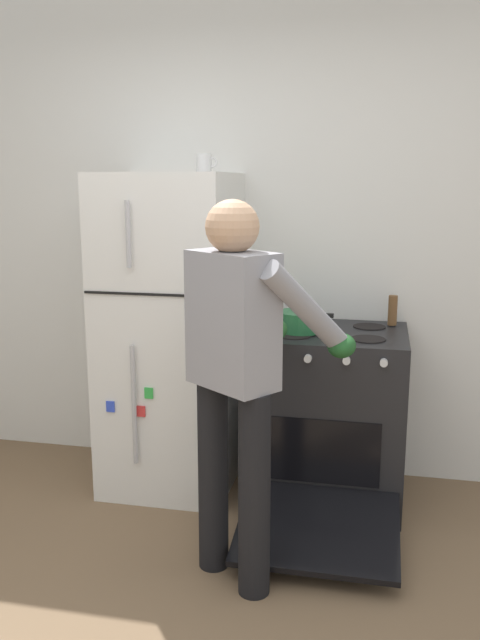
% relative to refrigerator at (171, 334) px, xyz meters
% --- Properties ---
extents(kitchen_wall_back, '(6.00, 0.10, 2.70)m').
position_rel_refrigerator_xyz_m(kitchen_wall_back, '(0.40, 0.38, 0.50)').
color(kitchen_wall_back, white).
rests_on(kitchen_wall_back, ground).
extents(refrigerator, '(0.68, 0.72, 1.71)m').
position_rel_refrigerator_xyz_m(refrigerator, '(0.00, 0.00, 0.00)').
color(refrigerator, white).
rests_on(refrigerator, ground).
extents(stove_range, '(0.76, 1.21, 0.91)m').
position_rel_refrigerator_xyz_m(stove_range, '(0.87, -0.02, -0.41)').
color(stove_range, black).
rests_on(stove_range, ground).
extents(person_cook, '(0.69, 0.74, 1.60)m').
position_rel_refrigerator_xyz_m(person_cook, '(0.56, -0.83, 0.10)').
color(person_cook, black).
rests_on(person_cook, ground).
extents(red_pot, '(0.33, 0.23, 0.10)m').
position_rel_refrigerator_xyz_m(red_pot, '(0.71, -0.05, 0.11)').
color(red_pot, '#236638').
rests_on(red_pot, stove_range).
extents(coffee_mug, '(0.11, 0.08, 0.10)m').
position_rel_refrigerator_xyz_m(coffee_mug, '(0.18, 0.05, 0.90)').
color(coffee_mug, silver).
rests_on(coffee_mug, refrigerator).
extents(pepper_mill, '(0.05, 0.05, 0.16)m').
position_rel_refrigerator_xyz_m(pepper_mill, '(1.17, 0.20, 0.14)').
color(pepper_mill, brown).
rests_on(pepper_mill, stove_range).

